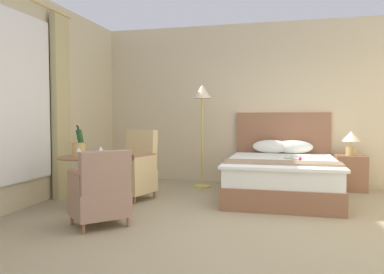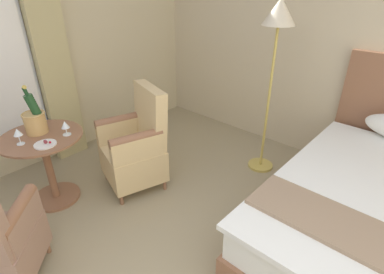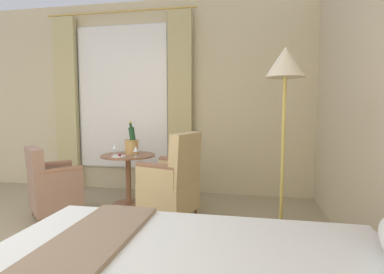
# 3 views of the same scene
# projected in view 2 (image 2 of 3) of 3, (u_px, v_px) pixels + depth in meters

# --- Properties ---
(floor_lamp_brass) EXTENTS (0.32, 0.32, 1.80)m
(floor_lamp_brass) POSITION_uv_depth(u_px,v_px,m) (277.00, 32.00, 2.80)
(floor_lamp_brass) COLOR gold
(floor_lamp_brass) RESTS_ON ground
(side_table_round) EXTENTS (0.72, 0.72, 0.70)m
(side_table_round) POSITION_uv_depth(u_px,v_px,m) (48.00, 162.00, 2.80)
(side_table_round) COLOR #8C5C3F
(side_table_round) RESTS_ON ground
(champagne_bucket) EXTENTS (0.20, 0.20, 0.45)m
(champagne_bucket) POSITION_uv_depth(u_px,v_px,m) (35.00, 119.00, 2.67)
(champagne_bucket) COLOR tan
(champagne_bucket) RESTS_ON side_table_round
(wine_glass_near_bucket) EXTENTS (0.07, 0.07, 0.14)m
(wine_glass_near_bucket) POSITION_uv_depth(u_px,v_px,m) (18.00, 133.00, 2.49)
(wine_glass_near_bucket) COLOR white
(wine_glass_near_bucket) RESTS_ON side_table_round
(wine_glass_near_edge) EXTENTS (0.07, 0.07, 0.13)m
(wine_glass_near_edge) POSITION_uv_depth(u_px,v_px,m) (65.00, 125.00, 2.65)
(wine_glass_near_edge) COLOR white
(wine_glass_near_edge) RESTS_ON side_table_round
(snack_plate) EXTENTS (0.18, 0.18, 0.04)m
(snack_plate) POSITION_uv_depth(u_px,v_px,m) (45.00, 144.00, 2.52)
(snack_plate) COLOR white
(snack_plate) RESTS_ON side_table_round
(armchair_by_window) EXTENTS (0.70, 0.71, 1.04)m
(armchair_by_window) POSITION_uv_depth(u_px,v_px,m) (136.00, 147.00, 3.02)
(armchair_by_window) COLOR #8C5C3F
(armchair_by_window) RESTS_ON ground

